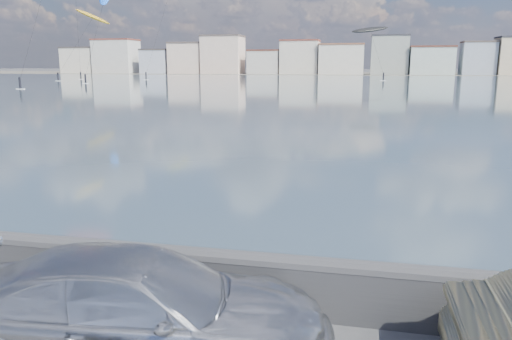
{
  "coord_description": "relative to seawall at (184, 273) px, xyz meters",
  "views": [
    {
      "loc": [
        2.95,
        -4.99,
        4.18
      ],
      "look_at": [
        1.0,
        4.0,
        2.2
      ],
      "focal_mm": 35.0,
      "sensor_mm": 36.0,
      "label": 1
    }
  ],
  "objects": [
    {
      "name": "car_silver",
      "position": [
        -0.02,
        -1.78,
        0.22
      ],
      "size": [
        5.81,
        3.15,
        1.6
      ],
      "primitive_type": "imported",
      "rotation": [
        0.0,
        0.0,
        1.74
      ],
      "color": "#B2B4B9",
      "rests_on": "ground"
    },
    {
      "name": "kitesurfer_6",
      "position": [
        -64.28,
        110.21,
        14.64
      ],
      "size": [
        8.08,
        15.93,
        17.65
      ],
      "color": "#BF8C19",
      "rests_on": "ground"
    },
    {
      "name": "kitesurfer_9",
      "position": [
        -52.75,
        95.12,
        16.72
      ],
      "size": [
        4.69,
        12.47,
        19.81
      ],
      "color": "blue",
      "rests_on": "ground"
    },
    {
      "name": "seawall",
      "position": [
        0.0,
        0.0,
        0.0
      ],
      "size": [
        400.0,
        0.36,
        1.08
      ],
      "color": "#28282B",
      "rests_on": "ground"
    },
    {
      "name": "far_shore_strip",
      "position": [
        0.0,
        197.3,
        -0.57
      ],
      "size": [
        500.0,
        60.0,
        0.0
      ],
      "primitive_type": "cube",
      "color": "#4C473D",
      "rests_on": "ground"
    },
    {
      "name": "kitesurfer_0",
      "position": [
        3.53,
        122.71,
        11.5
      ],
      "size": [
        9.9,
        9.9,
        13.62
      ],
      "color": "black",
      "rests_on": "ground"
    },
    {
      "name": "far_buildings",
      "position": [
        1.31,
        183.3,
        5.44
      ],
      "size": [
        240.79,
        13.26,
        14.6
      ],
      "color": "beige",
      "rests_on": "ground"
    },
    {
      "name": "bay_water",
      "position": [
        0.0,
        88.8,
        -0.58
      ],
      "size": [
        500.0,
        177.0,
        0.0
      ],
      "primitive_type": "cube",
      "color": "#334A53",
      "rests_on": "ground"
    }
  ]
}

